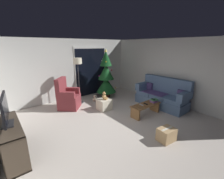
{
  "coord_description": "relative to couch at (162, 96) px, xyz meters",
  "views": [
    {
      "loc": [
        -2.55,
        -3.02,
        2.25
      ],
      "look_at": [
        0.4,
        0.7,
        0.85
      ],
      "focal_mm": 24.26,
      "sensor_mm": 36.0,
      "label": 1
    }
  ],
  "objects": [
    {
      "name": "television",
      "position": [
        -4.81,
        0.32,
        0.64
      ],
      "size": [
        0.25,
        0.84,
        0.61
      ],
      "color": "black",
      "rests_on": "media_shelf"
    },
    {
      "name": "media_shelf",
      "position": [
        -4.85,
        0.26,
        -0.06
      ],
      "size": [
        0.4,
        1.4,
        0.72
      ],
      "color": "#382D23",
      "rests_on": "ground"
    },
    {
      "name": "teddy_bear_honey",
      "position": [
        -1.92,
        1.07,
        0.11
      ],
      "size": [
        0.21,
        0.22,
        0.29
      ],
      "color": "tan",
      "rests_on": "ottoman"
    },
    {
      "name": "wall_right",
      "position": [
        0.54,
        -0.06,
        0.85
      ],
      "size": [
        0.12,
        6.0,
        2.5
      ],
      "primitive_type": "cube",
      "color": "beige",
      "rests_on": "ground"
    },
    {
      "name": "ground_plane",
      "position": [
        -2.32,
        -0.06,
        -0.4
      ],
      "size": [
        7.0,
        7.0,
        0.0
      ],
      "primitive_type": "plane",
      "color": "#BCB2A8"
    },
    {
      "name": "couch",
      "position": [
        0.0,
        0.0,
        0.0
      ],
      "size": [
        0.82,
        1.95,
        1.08
      ],
      "color": "slate",
      "rests_on": "ground"
    },
    {
      "name": "remote_silver",
      "position": [
        -1.3,
        -0.1,
        -0.01
      ],
      "size": [
        0.06,
        0.16,
        0.02
      ],
      "primitive_type": "cube",
      "rotation": [
        0.0,
        0.0,
        6.17
      ],
      "color": "#ADADB2",
      "rests_on": "coffee_table"
    },
    {
      "name": "christmas_tree",
      "position": [
        -1.0,
        2.21,
        0.52
      ],
      "size": [
        0.87,
        0.87,
        2.1
      ],
      "color": "#4C1E19",
      "rests_on": "ground"
    },
    {
      "name": "cell_phone",
      "position": [
        -0.78,
        -0.17,
        0.09
      ],
      "size": [
        0.08,
        0.15,
        0.01
      ],
      "primitive_type": "cube",
      "rotation": [
        0.0,
        0.0,
        -0.05
      ],
      "color": "black",
      "rests_on": "book_stack"
    },
    {
      "name": "ottoman",
      "position": [
        -1.93,
        1.08,
        -0.21
      ],
      "size": [
        0.44,
        0.44,
        0.39
      ],
      "primitive_type": "cube",
      "color": "beige",
      "rests_on": "ground"
    },
    {
      "name": "remote_black",
      "position": [
        -1.12,
        -0.14,
        -0.01
      ],
      "size": [
        0.05,
        0.16,
        0.02
      ],
      "primitive_type": "cube",
      "rotation": [
        0.0,
        0.0,
        3.12
      ],
      "color": "black",
      "rests_on": "coffee_table"
    },
    {
      "name": "floor_lamp",
      "position": [
        -2.3,
        2.24,
        1.11
      ],
      "size": [
        0.32,
        0.32,
        1.78
      ],
      "color": "#2D2D30",
      "rests_on": "ground"
    },
    {
      "name": "patio_door_glass",
      "position": [
        -1.33,
        2.91,
        0.65
      ],
      "size": [
        1.5,
        0.02,
        2.1
      ],
      "primitive_type": "cube",
      "color": "black",
      "rests_on": "ground"
    },
    {
      "name": "coffee_table",
      "position": [
        -1.12,
        -0.14,
        -0.14
      ],
      "size": [
        1.1,
        0.4,
        0.38
      ],
      "color": "olive",
      "rests_on": "ground"
    },
    {
      "name": "armchair",
      "position": [
        -2.89,
        2.01,
        0.0
      ],
      "size": [
        0.97,
        0.97,
        1.13
      ],
      "color": "maroon",
      "rests_on": "ground"
    },
    {
      "name": "teddy_bear_cream_by_tree",
      "position": [
        -1.77,
        1.97,
        -0.28
      ],
      "size": [
        0.21,
        0.22,
        0.29
      ],
      "color": "beige",
      "rests_on": "ground"
    },
    {
      "name": "book_stack",
      "position": [
        -0.75,
        -0.18,
        0.03
      ],
      "size": [
        0.26,
        0.24,
        0.1
      ],
      "color": "#6B3D7A",
      "rests_on": "coffee_table"
    },
    {
      "name": "patio_door_frame",
      "position": [
        -1.33,
        2.93,
        0.7
      ],
      "size": [
        1.6,
        0.02,
        2.2
      ],
      "primitive_type": "cube",
      "color": "silver",
      "rests_on": "ground"
    },
    {
      "name": "wall_back",
      "position": [
        -2.32,
        3.0,
        0.85
      ],
      "size": [
        5.72,
        0.12,
        2.5
      ],
      "primitive_type": "cube",
      "color": "beige",
      "rests_on": "ground"
    },
    {
      "name": "cardboard_box_taped_mid_floor",
      "position": [
        -1.84,
        -1.38,
        -0.24
      ],
      "size": [
        0.43,
        0.36,
        0.33
      ],
      "color": "tan",
      "rests_on": "ground"
    }
  ]
}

